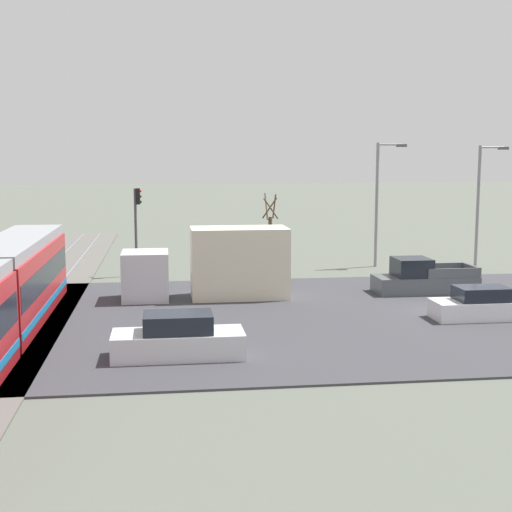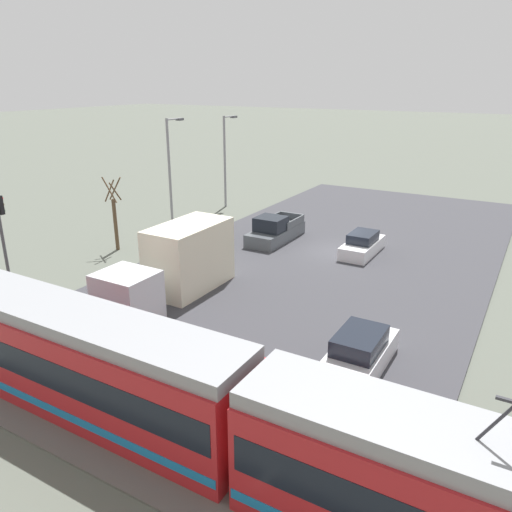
{
  "view_description": "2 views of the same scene",
  "coord_description": "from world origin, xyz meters",
  "px_view_note": "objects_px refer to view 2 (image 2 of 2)",
  "views": [
    {
      "loc": [
        -30.46,
        13.27,
        7.08
      ],
      "look_at": [
        -0.14,
        9.29,
        2.81
      ],
      "focal_mm": 50.0,
      "sensor_mm": 36.0,
      "label": 1
    },
    {
      "loc": [
        -10.91,
        29.19,
        10.6
      ],
      "look_at": [
        0.32,
        9.83,
        2.7
      ],
      "focal_mm": 35.0,
      "sensor_mm": 36.0,
      "label": 2
    }
  ],
  "objects_px": {
    "box_truck": "(176,265)",
    "street_tree": "(115,217)",
    "street_lamp_mid_block": "(171,163)",
    "sedan_car_0": "(362,245)",
    "traffic_light_pole": "(3,232)",
    "light_rail_tram": "(249,425)",
    "street_lamp_near_crossing": "(226,155)",
    "sedan_car_1": "(359,354)",
    "pickup_truck": "(275,231)"
  },
  "relations": [
    {
      "from": "box_truck",
      "to": "traffic_light_pole",
      "type": "xyz_separation_m",
      "value": [
        7.61,
        4.15,
        1.69
      ]
    },
    {
      "from": "light_rail_tram",
      "to": "box_truck",
      "type": "distance_m",
      "value": 13.19
    },
    {
      "from": "pickup_truck",
      "to": "street_lamp_mid_block",
      "type": "relative_size",
      "value": 0.66
    },
    {
      "from": "street_lamp_mid_block",
      "to": "street_tree",
      "type": "bearing_deg",
      "value": 99.08
    },
    {
      "from": "pickup_truck",
      "to": "light_rail_tram",
      "type": "bearing_deg",
      "value": 116.16
    },
    {
      "from": "box_truck",
      "to": "traffic_light_pole",
      "type": "height_order",
      "value": "traffic_light_pole"
    },
    {
      "from": "street_lamp_near_crossing",
      "to": "light_rail_tram",
      "type": "bearing_deg",
      "value": 124.35
    },
    {
      "from": "box_truck",
      "to": "traffic_light_pole",
      "type": "bearing_deg",
      "value": 28.62
    },
    {
      "from": "pickup_truck",
      "to": "sedan_car_0",
      "type": "xyz_separation_m",
      "value": [
        -6.16,
        -0.34,
        -0.1
      ]
    },
    {
      "from": "street_tree",
      "to": "street_lamp_mid_block",
      "type": "xyz_separation_m",
      "value": [
        1.17,
        -7.3,
        2.4
      ]
    },
    {
      "from": "light_rail_tram",
      "to": "street_lamp_near_crossing",
      "type": "height_order",
      "value": "street_lamp_near_crossing"
    },
    {
      "from": "sedan_car_1",
      "to": "street_lamp_mid_block",
      "type": "relative_size",
      "value": 0.58
    },
    {
      "from": "sedan_car_0",
      "to": "sedan_car_1",
      "type": "height_order",
      "value": "sedan_car_1"
    },
    {
      "from": "sedan_car_1",
      "to": "street_tree",
      "type": "bearing_deg",
      "value": 161.91
    },
    {
      "from": "street_lamp_mid_block",
      "to": "traffic_light_pole",
      "type": "bearing_deg",
      "value": 96.33
    },
    {
      "from": "street_tree",
      "to": "street_lamp_near_crossing",
      "type": "distance_m",
      "value": 14.0
    },
    {
      "from": "light_rail_tram",
      "to": "street_tree",
      "type": "height_order",
      "value": "street_tree"
    },
    {
      "from": "light_rail_tram",
      "to": "box_truck",
      "type": "height_order",
      "value": "light_rail_tram"
    },
    {
      "from": "box_truck",
      "to": "street_tree",
      "type": "height_order",
      "value": "street_tree"
    },
    {
      "from": "box_truck",
      "to": "street_lamp_mid_block",
      "type": "relative_size",
      "value": 1.03
    },
    {
      "from": "light_rail_tram",
      "to": "sedan_car_1",
      "type": "relative_size",
      "value": 5.32
    },
    {
      "from": "box_truck",
      "to": "light_rail_tram",
      "type": "bearing_deg",
      "value": 137.21
    },
    {
      "from": "traffic_light_pole",
      "to": "street_lamp_near_crossing",
      "type": "xyz_separation_m",
      "value": [
        0.95,
        -21.88,
        1.12
      ]
    },
    {
      "from": "traffic_light_pole",
      "to": "street_lamp_mid_block",
      "type": "bearing_deg",
      "value": -83.67
    },
    {
      "from": "light_rail_tram",
      "to": "box_truck",
      "type": "bearing_deg",
      "value": -42.79
    },
    {
      "from": "sedan_car_0",
      "to": "traffic_light_pole",
      "type": "xyz_separation_m",
      "value": [
        13.78,
        15.22,
        2.73
      ]
    },
    {
      "from": "box_truck",
      "to": "street_lamp_near_crossing",
      "type": "relative_size",
      "value": 1.05
    },
    {
      "from": "traffic_light_pole",
      "to": "street_lamp_mid_block",
      "type": "relative_size",
      "value": 0.66
    },
    {
      "from": "street_lamp_near_crossing",
      "to": "street_lamp_mid_block",
      "type": "height_order",
      "value": "street_lamp_mid_block"
    },
    {
      "from": "street_tree",
      "to": "sedan_car_1",
      "type": "bearing_deg",
      "value": 161.91
    },
    {
      "from": "light_rail_tram",
      "to": "street_tree",
      "type": "xyz_separation_m",
      "value": [
        17.83,
        -12.89,
        0.42
      ]
    },
    {
      "from": "street_tree",
      "to": "street_lamp_mid_block",
      "type": "distance_m",
      "value": 7.77
    },
    {
      "from": "traffic_light_pole",
      "to": "street_lamp_near_crossing",
      "type": "bearing_deg",
      "value": -87.51
    },
    {
      "from": "box_truck",
      "to": "street_lamp_mid_block",
      "type": "xyz_separation_m",
      "value": [
        9.32,
        -11.23,
        2.91
      ]
    },
    {
      "from": "sedan_car_1",
      "to": "pickup_truck",
      "type": "bearing_deg",
      "value": 129.13
    },
    {
      "from": "light_rail_tram",
      "to": "traffic_light_pole",
      "type": "bearing_deg",
      "value": -15.55
    },
    {
      "from": "sedan_car_1",
      "to": "street_lamp_mid_block",
      "type": "xyz_separation_m",
      "value": [
        19.82,
        -13.39,
        3.88
      ]
    },
    {
      "from": "pickup_truck",
      "to": "street_tree",
      "type": "height_order",
      "value": "street_tree"
    },
    {
      "from": "street_lamp_near_crossing",
      "to": "street_lamp_mid_block",
      "type": "bearing_deg",
      "value": 83.38
    },
    {
      "from": "traffic_light_pole",
      "to": "sedan_car_0",
      "type": "bearing_deg",
      "value": -132.17
    },
    {
      "from": "light_rail_tram",
      "to": "sedan_car_1",
      "type": "xyz_separation_m",
      "value": [
        -0.82,
        -6.8,
        -1.06
      ]
    },
    {
      "from": "sedan_car_1",
      "to": "street_lamp_near_crossing",
      "type": "xyz_separation_m",
      "value": [
        19.06,
        -19.89,
        3.79
      ]
    },
    {
      "from": "box_truck",
      "to": "street_lamp_near_crossing",
      "type": "xyz_separation_m",
      "value": [
        8.56,
        -17.73,
        2.82
      ]
    },
    {
      "from": "light_rail_tram",
      "to": "street_tree",
      "type": "distance_m",
      "value": 22.01
    },
    {
      "from": "street_lamp_mid_block",
      "to": "box_truck",
      "type": "bearing_deg",
      "value": 129.68
    },
    {
      "from": "box_truck",
      "to": "street_lamp_mid_block",
      "type": "distance_m",
      "value": 14.88
    },
    {
      "from": "sedan_car_0",
      "to": "street_lamp_near_crossing",
      "type": "relative_size",
      "value": 0.55
    },
    {
      "from": "sedan_car_0",
      "to": "box_truck",
      "type": "bearing_deg",
      "value": 60.85
    },
    {
      "from": "sedan_car_0",
      "to": "street_lamp_mid_block",
      "type": "relative_size",
      "value": 0.54
    },
    {
      "from": "sedan_car_0",
      "to": "street_lamp_mid_block",
      "type": "height_order",
      "value": "street_lamp_mid_block"
    }
  ]
}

